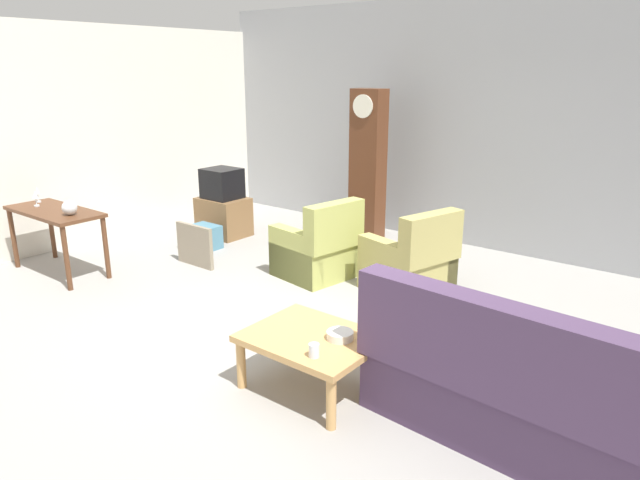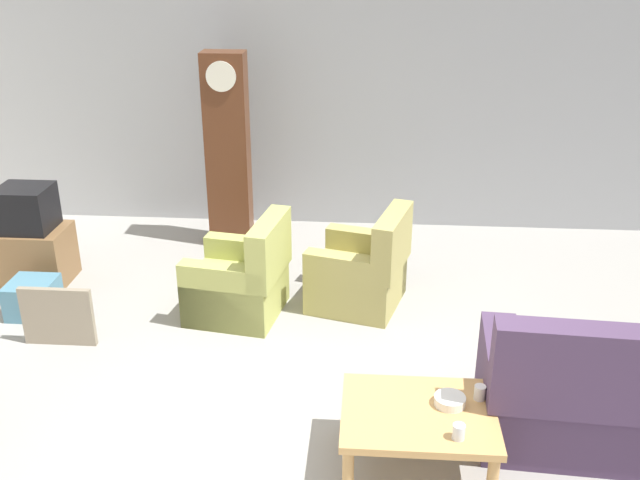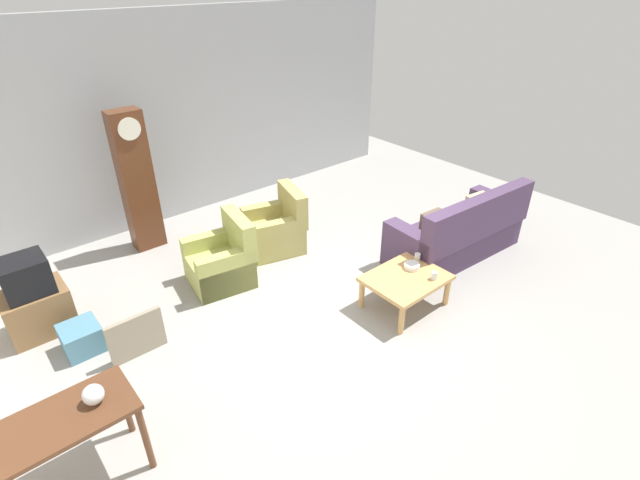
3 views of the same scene
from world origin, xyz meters
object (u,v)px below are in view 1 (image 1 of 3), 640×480
at_px(armchair_olive_far, 411,264).
at_px(storage_box_blue, 202,238).
at_px(glass_dome_cloche, 70,208).
at_px(tv_crt, 222,183).
at_px(console_table_dark, 55,219).
at_px(cup_white_porcelain, 368,337).
at_px(armchair_olive_near, 318,251).
at_px(wine_glass_mid, 35,197).
at_px(wine_glass_tall, 37,192).
at_px(cup_blue_rimmed, 314,350).
at_px(couch_floral, 527,396).
at_px(grandfather_clock, 368,166).
at_px(framed_picture_leaning, 195,245).
at_px(coffee_table_wood, 312,343).
at_px(bowl_white_stacked, 340,335).
at_px(tv_stand_cabinet, 224,217).

distance_m(armchair_olive_far, storage_box_blue, 2.95).
relative_size(storage_box_blue, glass_dome_cloche, 2.47).
distance_m(armchair_olive_far, tv_crt, 3.22).
height_order(console_table_dark, cup_white_porcelain, console_table_dark).
distance_m(armchair_olive_near, wine_glass_mid, 3.36).
bearing_deg(wine_glass_tall, cup_blue_rimmed, -5.76).
xyz_separation_m(couch_floral, console_table_dark, (-5.41, -0.16, 0.30)).
bearing_deg(cup_white_porcelain, cup_blue_rimmed, -113.47).
relative_size(armchair_olive_near, grandfather_clock, 0.45).
distance_m(grandfather_clock, storage_box_blue, 2.43).
bearing_deg(wine_glass_tall, armchair_olive_far, 25.77).
bearing_deg(cup_blue_rimmed, framed_picture_leaning, 153.58).
bearing_deg(wine_glass_mid, cup_white_porcelain, 0.60).
height_order(coffee_table_wood, wine_glass_tall, wine_glass_tall).
distance_m(armchair_olive_near, bowl_white_stacked, 2.46).
xyz_separation_m(console_table_dark, bowl_white_stacked, (4.11, -0.06, -0.19)).
height_order(armchair_olive_near, storage_box_blue, armchair_olive_near).
bearing_deg(bowl_white_stacked, coffee_table_wood, -157.13).
relative_size(coffee_table_wood, wine_glass_mid, 5.33).
bearing_deg(cup_white_porcelain, wine_glass_tall, 179.19).
xyz_separation_m(wine_glass_tall, wine_glass_mid, (0.19, -0.12, -0.01)).
xyz_separation_m(armchair_olive_near, grandfather_clock, (-0.38, 1.58, 0.73)).
height_order(cup_white_porcelain, bowl_white_stacked, cup_white_porcelain).
bearing_deg(cup_blue_rimmed, console_table_dark, 174.60).
distance_m(glass_dome_cloche, cup_blue_rimmed, 3.79).
height_order(console_table_dark, grandfather_clock, grandfather_clock).
xyz_separation_m(coffee_table_wood, bowl_white_stacked, (0.20, 0.08, 0.09)).
distance_m(tv_crt, cup_white_porcelain, 4.56).
bearing_deg(grandfather_clock, glass_dome_cloche, -117.00).
distance_m(cup_white_porcelain, wine_glass_mid, 4.64).
distance_m(console_table_dark, glass_dome_cloche, 0.42).
bearing_deg(tv_stand_cabinet, coffee_table_wood, -34.02).
relative_size(couch_floral, cup_white_porcelain, 22.26).
bearing_deg(storage_box_blue, tv_crt, 112.10).
bearing_deg(glass_dome_cloche, framed_picture_leaning, 59.56).
height_order(couch_floral, storage_box_blue, couch_floral).
bearing_deg(console_table_dark, wine_glass_tall, 171.29).
bearing_deg(armchair_olive_near, framed_picture_leaning, -156.23).
bearing_deg(console_table_dark, cup_white_porcelain, 0.12).
bearing_deg(armchair_olive_near, bowl_white_stacked, -47.95).
distance_m(tv_crt, storage_box_blue, 0.91).
xyz_separation_m(armchair_olive_far, storage_box_blue, (-2.92, -0.39, -0.15)).
distance_m(grandfather_clock, cup_blue_rimmed, 4.29).
relative_size(bowl_white_stacked, wine_glass_mid, 1.10).
xyz_separation_m(couch_floral, armchair_olive_near, (-2.94, 1.61, -0.05)).
distance_m(armchair_olive_near, console_table_dark, 3.05).
distance_m(console_table_dark, wine_glass_tall, 0.56).
bearing_deg(wine_glass_tall, tv_crt, 68.81).
distance_m(couch_floral, tv_crt, 5.49).
distance_m(armchair_olive_far, bowl_white_stacked, 2.17).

